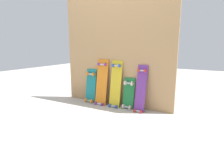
# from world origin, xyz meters

# --- Properties ---
(ground_plane) EXTENTS (12.00, 12.00, 0.00)m
(ground_plane) POSITION_xyz_m (0.00, 0.00, 0.00)
(ground_plane) COLOR #B2AAA0
(plywood_wall_panel) EXTENTS (1.99, 0.04, 1.84)m
(plywood_wall_panel) POSITION_xyz_m (0.00, 0.07, 0.92)
(plywood_wall_panel) COLOR tan
(plywood_wall_panel) RESTS_ON ground
(skateboard_teal) EXTENTS (0.21, 0.17, 0.66)m
(skateboard_teal) POSITION_xyz_m (-0.48, -0.01, 0.27)
(skateboard_teal) COLOR #197A7F
(skateboard_teal) RESTS_ON ground
(skateboard_orange) EXTENTS (0.21, 0.20, 0.86)m
(skateboard_orange) POSITION_xyz_m (-0.23, -0.03, 0.36)
(skateboard_orange) COLOR orange
(skateboard_orange) RESTS_ON ground
(skateboard_yellow) EXTENTS (0.19, 0.20, 0.85)m
(skateboard_yellow) POSITION_xyz_m (0.05, -0.03, 0.35)
(skateboard_yellow) COLOR gold
(skateboard_yellow) RESTS_ON ground
(skateboard_green) EXTENTS (0.19, 0.17, 0.56)m
(skateboard_green) POSITION_xyz_m (0.28, -0.02, 0.22)
(skateboard_green) COLOR #1E7238
(skateboard_green) RESTS_ON ground
(skateboard_purple) EXTENTS (0.16, 0.22, 0.80)m
(skateboard_purple) POSITION_xyz_m (0.50, -0.04, 0.33)
(skateboard_purple) COLOR #6B338C
(skateboard_purple) RESTS_ON ground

